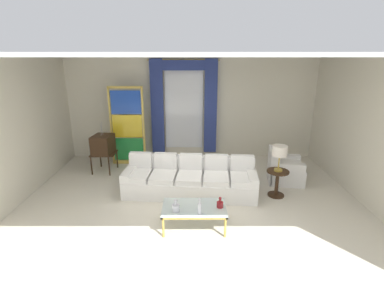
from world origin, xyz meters
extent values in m
plane|color=silver|center=(0.00, 0.00, 0.00)|extent=(16.00, 16.00, 0.00)
cube|color=silver|center=(0.00, 3.06, 1.50)|extent=(8.00, 0.12, 3.00)
cube|color=silver|center=(-3.66, 0.60, 1.50)|extent=(0.12, 7.00, 3.00)
cube|color=silver|center=(3.66, 0.60, 1.50)|extent=(0.12, 7.00, 3.00)
cube|color=white|center=(0.00, 0.80, 3.02)|extent=(8.00, 7.60, 0.04)
cube|color=white|center=(-0.22, 2.98, 1.55)|extent=(1.10, 0.02, 2.50)
cylinder|color=gold|center=(-0.22, 2.90, 2.86)|extent=(2.00, 0.04, 0.04)
cube|color=navy|center=(-0.99, 2.88, 1.55)|extent=(0.36, 0.12, 2.70)
cube|color=navy|center=(0.55, 2.88, 1.55)|extent=(0.36, 0.12, 2.70)
cube|color=navy|center=(-0.22, 2.88, 2.72)|extent=(1.80, 0.10, 0.28)
cube|color=white|center=(-0.03, 0.49, 0.19)|extent=(2.97, 1.15, 0.38)
cube|color=white|center=(0.00, 0.86, 0.39)|extent=(2.91, 0.45, 0.78)
cube|color=white|center=(1.32, 0.37, 0.28)|extent=(0.27, 0.87, 0.56)
cube|color=white|center=(-1.39, 0.60, 0.28)|extent=(0.27, 0.87, 0.56)
cube|color=white|center=(1.12, 0.34, 0.44)|extent=(0.59, 0.78, 0.12)
cube|color=white|center=(1.15, 0.66, 0.66)|extent=(0.52, 0.18, 0.40)
cube|color=white|center=(0.54, 0.39, 0.44)|extent=(0.59, 0.78, 0.12)
cube|color=white|center=(0.57, 0.71, 0.66)|extent=(0.52, 0.18, 0.40)
cube|color=white|center=(-0.04, 0.44, 0.44)|extent=(0.59, 0.78, 0.12)
cube|color=white|center=(-0.01, 0.76, 0.66)|extent=(0.52, 0.18, 0.40)
cube|color=white|center=(-0.61, 0.49, 0.44)|extent=(0.59, 0.78, 0.12)
cube|color=white|center=(-0.59, 0.81, 0.66)|extent=(0.52, 0.18, 0.40)
cube|color=white|center=(-1.19, 0.54, 0.44)|extent=(0.59, 0.78, 0.12)
cube|color=white|center=(-1.17, 0.86, 0.66)|extent=(0.52, 0.18, 0.40)
cube|color=silver|center=(0.05, -0.82, 0.40)|extent=(1.14, 0.69, 0.02)
cube|color=gold|center=(0.05, -0.50, 0.38)|extent=(1.14, 0.04, 0.03)
cube|color=gold|center=(0.05, -1.15, 0.38)|extent=(1.14, 0.04, 0.03)
cube|color=gold|center=(-0.50, -0.82, 0.38)|extent=(0.04, 0.69, 0.03)
cube|color=gold|center=(0.60, -0.82, 0.38)|extent=(0.04, 0.69, 0.03)
cylinder|color=gold|center=(-0.48, -0.52, 0.19)|extent=(0.04, 0.04, 0.38)
cylinder|color=gold|center=(0.58, -0.52, 0.19)|extent=(0.04, 0.04, 0.38)
cylinder|color=gold|center=(-0.48, -1.13, 0.19)|extent=(0.04, 0.04, 0.38)
cylinder|color=gold|center=(0.58, -1.13, 0.19)|extent=(0.04, 0.04, 0.38)
cylinder|color=silver|center=(-0.27, -0.97, 0.47)|extent=(0.13, 0.13, 0.12)
cylinder|color=silver|center=(-0.27, -0.97, 0.56)|extent=(0.05, 0.05, 0.05)
sphere|color=silver|center=(-0.27, -0.97, 0.61)|extent=(0.06, 0.06, 0.06)
cylinder|color=silver|center=(0.14, -1.05, 0.51)|extent=(0.07, 0.07, 0.20)
cylinder|color=silver|center=(0.14, -1.05, 0.64)|extent=(0.03, 0.03, 0.06)
sphere|color=silver|center=(0.14, -1.05, 0.68)|extent=(0.04, 0.04, 0.04)
cylinder|color=maroon|center=(0.51, -0.84, 0.46)|extent=(0.12, 0.12, 0.10)
cylinder|color=maroon|center=(0.51, -0.84, 0.54)|extent=(0.04, 0.04, 0.05)
sphere|color=maroon|center=(0.51, -0.84, 0.59)|extent=(0.05, 0.05, 0.05)
cube|color=#382314|center=(-2.32, 1.83, 0.50)|extent=(0.62, 0.54, 0.03)
cylinder|color=#382314|center=(-2.60, 1.58, 0.25)|extent=(0.04, 0.04, 0.50)
cylinder|color=#382314|center=(-2.53, 2.14, 0.25)|extent=(0.04, 0.04, 0.50)
cylinder|color=#382314|center=(-2.12, 1.52, 0.25)|extent=(0.04, 0.04, 0.50)
cylinder|color=#382314|center=(-2.05, 2.08, 0.25)|extent=(0.04, 0.04, 0.50)
cube|color=#382314|center=(-2.32, 1.83, 0.76)|extent=(0.55, 0.61, 0.48)
cube|color=black|center=(-2.56, 1.86, 0.78)|extent=(0.06, 0.39, 0.30)
cylinder|color=gold|center=(-2.57, 1.78, 0.59)|extent=(0.02, 0.04, 0.04)
cylinder|color=gold|center=(-2.55, 1.94, 0.59)|extent=(0.02, 0.04, 0.04)
cylinder|color=silver|center=(-2.32, 1.83, 1.18)|extent=(0.02, 0.13, 0.34)
cylinder|color=silver|center=(-2.32, 1.83, 1.18)|extent=(0.02, 0.13, 0.34)
cube|color=white|center=(2.34, 1.19, 0.20)|extent=(0.92, 0.92, 0.40)
cube|color=white|center=(2.34, 1.19, 0.45)|extent=(0.79, 0.79, 0.10)
cube|color=white|center=(2.02, 1.25, 0.40)|extent=(0.33, 0.82, 0.80)
cube|color=white|center=(2.39, 1.51, 0.29)|extent=(0.76, 0.30, 0.58)
cube|color=white|center=(2.28, 0.88, 0.29)|extent=(0.76, 0.30, 0.58)
cube|color=gold|center=(-2.23, 2.39, 1.10)|extent=(0.05, 0.05, 2.20)
cube|color=gold|center=(-1.33, 2.39, 1.10)|extent=(0.05, 0.05, 2.20)
cube|color=gold|center=(-1.78, 2.39, 2.17)|extent=(0.90, 0.05, 0.06)
cube|color=gold|center=(-1.78, 2.39, 0.05)|extent=(0.90, 0.05, 0.10)
cube|color=#238E3D|center=(-1.78, 2.39, 0.43)|extent=(0.82, 0.02, 0.64)
cube|color=yellow|center=(-1.78, 2.39, 1.10)|extent=(0.82, 0.02, 0.64)
cube|color=#1E47B7|center=(-1.78, 2.39, 1.77)|extent=(0.82, 0.02, 0.64)
cylinder|color=beige|center=(-1.29, 2.07, 0.03)|extent=(0.16, 0.16, 0.06)
ellipsoid|color=#1242A7|center=(-1.29, 2.07, 0.14)|extent=(0.18, 0.32, 0.20)
sphere|color=#1242A7|center=(-1.29, 2.21, 0.25)|extent=(0.09, 0.09, 0.09)
cone|color=gold|center=(-1.29, 2.27, 0.25)|extent=(0.02, 0.04, 0.02)
cone|color=#2D8D4B|center=(-1.29, 1.89, 0.24)|extent=(0.44, 0.40, 0.50)
cylinder|color=#382314|center=(1.88, 0.40, 0.58)|extent=(0.48, 0.48, 0.03)
cylinder|color=#382314|center=(1.88, 0.40, 0.29)|extent=(0.08, 0.08, 0.55)
cylinder|color=#382314|center=(1.88, 0.40, 0.01)|extent=(0.36, 0.36, 0.03)
cylinder|color=#B29338|center=(1.88, 0.40, 0.61)|extent=(0.18, 0.18, 0.04)
cylinder|color=#B29338|center=(1.88, 0.40, 0.81)|extent=(0.03, 0.03, 0.36)
cylinder|color=silver|center=(1.88, 0.40, 1.05)|extent=(0.32, 0.32, 0.22)
camera|label=1|loc=(0.01, -5.45, 3.03)|focal=27.21mm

